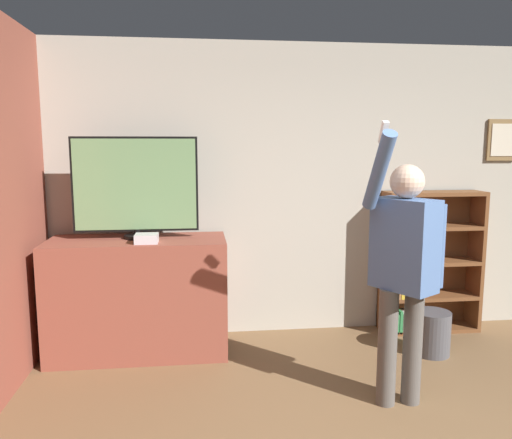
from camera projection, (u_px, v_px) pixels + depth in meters
wall_back at (319, 190)px, 4.72m from camera, size 6.95×0.09×2.70m
tv_ledge at (139, 297)px, 4.25m from camera, size 1.48×0.62×0.99m
television at (136, 187)px, 4.17m from camera, size 1.04×0.22×0.85m
game_console at (147, 238)px, 4.02m from camera, size 0.18×0.16×0.07m
bookshelf at (421, 264)px, 4.76m from camera, size 0.94×0.28×1.35m
person at (404, 263)px, 3.32m from camera, size 0.56×0.55×1.92m
waste_bin at (432, 333)px, 4.27m from camera, size 0.31×0.31×0.37m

